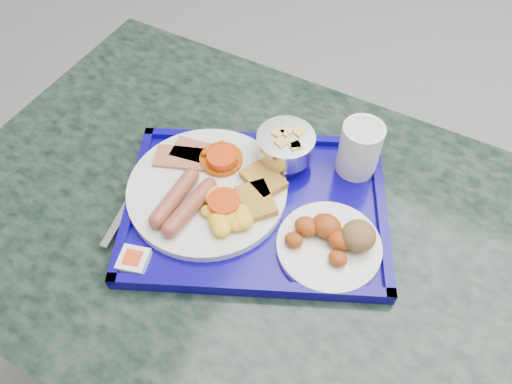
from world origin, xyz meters
TOP-DOWN VIEW (x-y plane):
  - floor at (0.00, 0.00)m, footprint 6.00×6.00m
  - table at (-0.56, -0.68)m, footprint 1.14×0.78m
  - tray at (-0.58, -0.65)m, footprint 0.53×0.47m
  - main_plate at (-0.66, -0.67)m, footprint 0.28×0.28m
  - bread_plate at (-0.43, -0.67)m, footprint 0.17×0.17m
  - fruit_bowl at (-0.58, -0.54)m, footprint 0.10×0.10m
  - juice_cup at (-0.46, -0.50)m, footprint 0.07×0.07m
  - spoon at (-0.77, -0.67)m, footprint 0.03×0.19m
  - knife at (-0.78, -0.74)m, footprint 0.04×0.19m
  - jam_packet at (-0.70, -0.84)m, footprint 0.05×0.05m

SIDE VIEW (x-z plane):
  - floor at x=0.00m, z-range 0.00..0.00m
  - table at x=-0.56m, z-range 0.17..0.87m
  - tray at x=-0.58m, z-range 0.69..0.72m
  - knife at x=-0.78m, z-range 0.71..0.72m
  - spoon at x=-0.77m, z-range 0.71..0.72m
  - jam_packet at x=-0.70m, z-range 0.71..0.73m
  - main_plate at x=-0.66m, z-range 0.71..0.75m
  - bread_plate at x=-0.43m, z-range 0.70..0.76m
  - fruit_bowl at x=-0.58m, z-range 0.72..0.79m
  - juice_cup at x=-0.46m, z-range 0.72..0.82m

